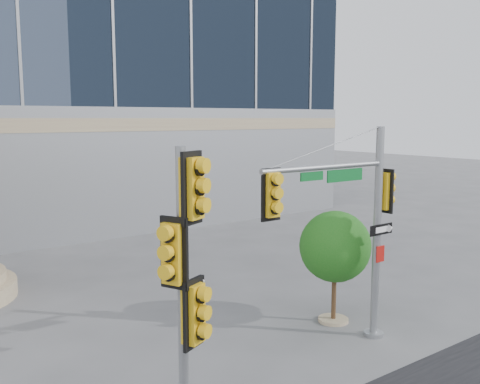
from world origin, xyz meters
TOP-DOWN VIEW (x-y plane):
  - ground at (0.00, 0.00)m, footprint 120.00×120.00m
  - main_signal_pole at (1.61, -0.47)m, footprint 4.12×0.50m
  - secondary_signal_pole at (-3.31, -1.12)m, footprint 0.95×0.69m
  - street_tree at (2.48, 0.84)m, footprint 1.96×1.92m

SIDE VIEW (x-z plane):
  - ground at x=0.00m, z-range 0.00..0.00m
  - street_tree at x=2.48m, z-range 0.48..3.54m
  - secondary_signal_pole at x=-3.31m, z-range 0.44..5.47m
  - main_signal_pole at x=1.61m, z-range 0.63..5.94m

